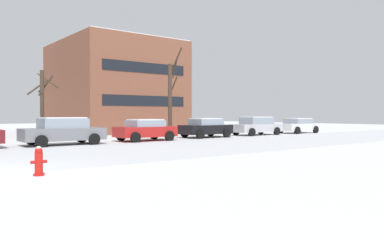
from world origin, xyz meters
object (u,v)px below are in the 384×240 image
parked_car_red (145,130)px  parked_car_black (206,128)px  parked_car_gray (63,131)px  fire_hydrant (39,161)px  parked_car_white (298,125)px  parked_car_silver (256,126)px

parked_car_red → parked_car_black: 5.33m
parked_car_gray → parked_car_black: size_ratio=1.15×
fire_hydrant → parked_car_black: parked_car_black is taller
parked_car_gray → parked_car_white: size_ratio=1.08×
parked_car_black → parked_car_white: parked_car_black is taller
fire_hydrant → parked_car_silver: bearing=26.9°
parked_car_black → parked_car_white: 10.65m
parked_car_gray → parked_car_red: bearing=-0.5°
parked_car_gray → parked_car_black: 10.65m
parked_car_gray → parked_car_red: parked_car_gray is taller
parked_car_red → fire_hydrant: bearing=-133.4°
fire_hydrant → parked_car_red: (9.59, 10.15, 0.30)m
parked_car_gray → parked_car_white: (21.30, -0.09, -0.08)m
parked_car_gray → parked_car_silver: (15.97, 0.07, -0.02)m
parked_car_black → parked_car_silver: size_ratio=0.85×
parked_car_red → parked_car_silver: size_ratio=0.84×
parked_car_gray → parked_car_red: 5.33m
parked_car_gray → parked_car_white: parked_car_gray is taller
fire_hydrant → parked_car_black: size_ratio=0.22×
parked_car_black → parked_car_gray: bearing=-178.9°
parked_car_gray → parked_car_red: (5.32, -0.05, -0.06)m
parked_car_red → parked_car_white: bearing=-0.1°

